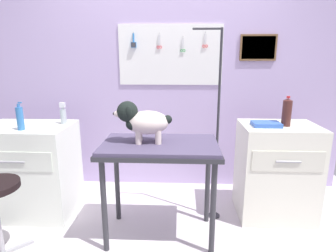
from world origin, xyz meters
name	(u,v)px	position (x,y,z in m)	size (l,w,h in m)	color
rear_wall_panel	(163,87)	(0.01, 1.28, 1.16)	(4.00, 0.11, 2.30)	#B5A1D0
grooming_table	(160,154)	(0.04, 0.24, 0.73)	(0.94, 0.57, 0.82)	#2D2D33
grooming_arm	(216,135)	(0.52, 0.54, 0.81)	(0.30, 0.11, 1.72)	#2D2D33
dog	(142,121)	(-0.10, 0.25, 1.00)	(0.46, 0.23, 0.33)	silver
counter_left	(31,170)	(-1.22, 0.56, 0.44)	(0.80, 0.58, 0.87)	silver
cabinet_right	(276,171)	(1.10, 0.62, 0.44)	(0.68, 0.54, 0.89)	silver
conditioner_bottle	(63,115)	(-0.90, 0.66, 0.96)	(0.05, 0.05, 0.20)	#AAB5BD
spray_bottle_short	(20,118)	(-1.18, 0.42, 0.97)	(0.06, 0.06, 0.25)	#316FB3
soda_bottle	(287,112)	(1.14, 0.60, 1.01)	(0.08, 0.08, 0.27)	#482320
supply_tray	(266,124)	(0.96, 0.58, 0.91)	(0.24, 0.18, 0.04)	blue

